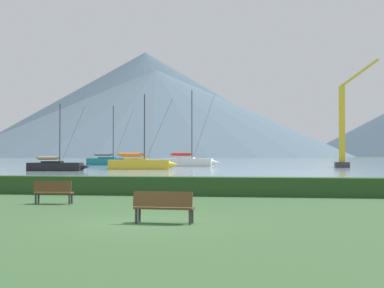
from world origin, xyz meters
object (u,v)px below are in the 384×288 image
(sailboat_slip_1, at_px, (56,166))
(park_bench_near_path, at_px, (164,205))
(park_bench_under_tree, at_px, (53,191))
(sailboat_slip_0, at_px, (140,164))
(sailboat_slip_3, at_px, (110,161))
(sailboat_slip_2, at_px, (189,162))
(dock_crane, at_px, (343,132))

(sailboat_slip_1, bearing_deg, park_bench_near_path, -69.49)
(sailboat_slip_1, xyz_separation_m, park_bench_under_tree, (16.40, -40.44, -0.06))
(park_bench_under_tree, bearing_deg, sailboat_slip_0, 95.69)
(sailboat_slip_1, bearing_deg, sailboat_slip_3, 90.73)
(sailboat_slip_2, bearing_deg, dock_crane, -9.99)
(sailboat_slip_1, relative_size, park_bench_under_tree, 4.99)
(sailboat_slip_2, height_order, park_bench_under_tree, sailboat_slip_2)
(park_bench_near_path, height_order, park_bench_under_tree, same)
(sailboat_slip_2, bearing_deg, sailboat_slip_0, -99.93)
(sailboat_slip_3, xyz_separation_m, park_bench_under_tree, (19.78, -73.40, -0.21))
(sailboat_slip_3, bearing_deg, sailboat_slip_2, -31.19)
(sailboat_slip_1, relative_size, sailboat_slip_3, 0.75)
(sailboat_slip_2, height_order, park_bench_near_path, sailboat_slip_2)
(sailboat_slip_2, relative_size, park_bench_near_path, 6.87)
(sailboat_slip_1, bearing_deg, sailboat_slip_0, 38.94)
(sailboat_slip_1, relative_size, park_bench_near_path, 4.42)
(sailboat_slip_0, bearing_deg, dock_crane, 16.37)
(sailboat_slip_0, relative_size, sailboat_slip_2, 0.79)
(sailboat_slip_2, xyz_separation_m, dock_crane, (23.60, -4.81, 4.44))
(dock_crane, bearing_deg, sailboat_slip_1, -149.42)
(sailboat_slip_0, bearing_deg, sailboat_slip_3, 105.68)
(sailboat_slip_1, xyz_separation_m, sailboat_slip_2, (11.81, 25.74, 0.18))
(sailboat_slip_2, distance_m, park_bench_near_path, 72.39)
(sailboat_slip_0, height_order, park_bench_near_path, sailboat_slip_0)
(sailboat_slip_1, distance_m, park_bench_near_path, 50.95)
(sailboat_slip_3, height_order, park_bench_near_path, sailboat_slip_3)
(sailboat_slip_0, xyz_separation_m, sailboat_slip_1, (-8.19, -7.93, -0.14))
(sailboat_slip_3, distance_m, park_bench_near_path, 82.89)
(sailboat_slip_2, xyz_separation_m, sailboat_slip_3, (-15.19, 7.22, -0.03))
(sailboat_slip_2, relative_size, park_bench_under_tree, 7.75)
(park_bench_under_tree, relative_size, dock_crane, 0.10)
(park_bench_near_path, relative_size, dock_crane, 0.11)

